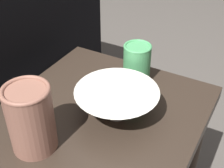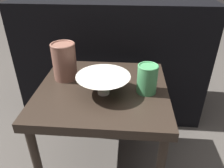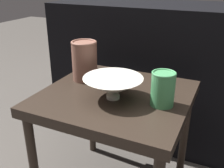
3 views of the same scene
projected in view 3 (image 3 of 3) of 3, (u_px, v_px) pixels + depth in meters
name	position (u px, v px, depth m)	size (l,w,h in m)	color
table	(116.00, 107.00, 1.06)	(0.57, 0.54, 0.51)	#2D231C
couch_backdrop	(157.00, 71.00, 1.59)	(1.21, 0.50, 0.80)	black
bowl	(113.00, 86.00, 0.97)	(0.22, 0.22, 0.08)	silver
vase_textured_left	(85.00, 60.00, 1.14)	(0.11, 0.11, 0.17)	brown
vase_colorful_right	(163.00, 88.00, 0.92)	(0.09, 0.09, 0.13)	#47995B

